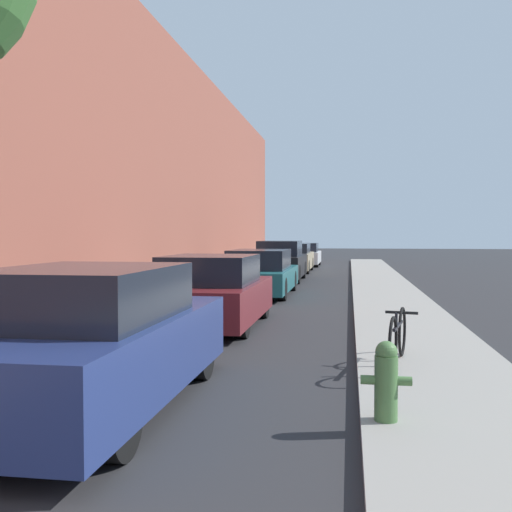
# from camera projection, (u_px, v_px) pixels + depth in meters

# --- Properties ---
(ground_plane) EXTENTS (120.00, 120.00, 0.00)m
(ground_plane) POSITION_uv_depth(u_px,v_px,m) (275.00, 308.00, 14.67)
(ground_plane) COLOR #28282B
(sidewalk_left) EXTENTS (2.00, 52.00, 0.12)m
(sidewalk_left) POSITION_uv_depth(u_px,v_px,m) (161.00, 303.00, 15.12)
(sidewalk_left) COLOR gray
(sidewalk_left) RESTS_ON ground
(sidewalk_right) EXTENTS (2.00, 52.00, 0.12)m
(sidewalk_right) POSITION_uv_depth(u_px,v_px,m) (396.00, 308.00, 14.23)
(sidewalk_right) COLOR gray
(sidewalk_right) RESTS_ON ground
(building_facade_left) EXTENTS (0.70, 52.00, 8.16)m
(building_facade_left) POSITION_uv_depth(u_px,v_px,m) (109.00, 145.00, 15.17)
(building_facade_left) COLOR brown
(building_facade_left) RESTS_ON ground
(parked_car_navy) EXTENTS (1.84, 4.41, 1.48)m
(parked_car_navy) POSITION_uv_depth(u_px,v_px,m) (91.00, 341.00, 6.21)
(parked_car_navy) COLOR black
(parked_car_navy) RESTS_ON ground
(parked_car_maroon) EXTENTS (1.85, 4.08, 1.40)m
(parked_car_maroon) POSITION_uv_depth(u_px,v_px,m) (212.00, 293.00, 11.72)
(parked_car_maroon) COLOR black
(parked_car_maroon) RESTS_ON ground
(parked_car_teal) EXTENTS (1.83, 4.69, 1.35)m
(parked_car_teal) POSITION_uv_depth(u_px,v_px,m) (260.00, 274.00, 17.72)
(parked_car_teal) COLOR black
(parked_car_teal) RESTS_ON ground
(parked_car_black) EXTENTS (1.74, 4.42, 1.55)m
(parked_car_black) POSITION_uv_depth(u_px,v_px,m) (280.00, 262.00, 23.10)
(parked_car_black) COLOR black
(parked_car_black) RESTS_ON ground
(parked_car_champagne) EXTENTS (1.69, 4.66, 1.36)m
(parked_car_champagne) POSITION_uv_depth(u_px,v_px,m) (293.00, 258.00, 28.48)
(parked_car_champagne) COLOR black
(parked_car_champagne) RESTS_ON ground
(parked_car_white) EXTENTS (1.88, 4.08, 1.30)m
(parked_car_white) POSITION_uv_depth(u_px,v_px,m) (303.00, 255.00, 33.68)
(parked_car_white) COLOR black
(parked_car_white) RESTS_ON ground
(fire_hydrant) EXTENTS (0.46, 0.21, 0.73)m
(fire_hydrant) POSITION_uv_depth(u_px,v_px,m) (386.00, 380.00, 5.43)
(fire_hydrant) COLOR #47703D
(fire_hydrant) RESTS_ON sidewalk_right
(bicycle) EXTENTS (0.48, 1.65, 0.68)m
(bicycle) POSITION_uv_depth(u_px,v_px,m) (398.00, 337.00, 7.84)
(bicycle) COLOR black
(bicycle) RESTS_ON sidewalk_right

